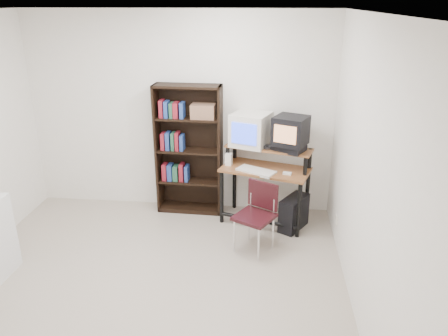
# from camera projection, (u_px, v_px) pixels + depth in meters

# --- Properties ---
(floor) EXTENTS (4.00, 4.00, 0.01)m
(floor) POSITION_uv_depth(u_px,v_px,m) (145.00, 292.00, 4.31)
(floor) COLOR #B8AA98
(floor) RESTS_ON ground
(ceiling) EXTENTS (4.00, 4.00, 0.01)m
(ceiling) POSITION_uv_depth(u_px,v_px,m) (122.00, 13.00, 3.37)
(ceiling) COLOR white
(ceiling) RESTS_ON back_wall
(back_wall) EXTENTS (4.00, 0.01, 2.60)m
(back_wall) POSITION_uv_depth(u_px,v_px,m) (180.00, 114.00, 5.69)
(back_wall) COLOR white
(back_wall) RESTS_ON floor
(front_wall) EXTENTS (4.00, 0.01, 2.60)m
(front_wall) POSITION_uv_depth(u_px,v_px,m) (7.00, 329.00, 1.98)
(front_wall) COLOR white
(front_wall) RESTS_ON floor
(right_wall) EXTENTS (0.01, 4.00, 2.60)m
(right_wall) POSITION_uv_depth(u_px,v_px,m) (368.00, 178.00, 3.65)
(right_wall) COLOR white
(right_wall) RESTS_ON floor
(computer_desk) EXTENTS (1.18, 0.82, 0.98)m
(computer_desk) POSITION_uv_depth(u_px,v_px,m) (266.00, 173.00, 5.46)
(computer_desk) COLOR brown
(computer_desk) RESTS_ON floor
(crt_monitor) EXTENTS (0.55, 0.55, 0.41)m
(crt_monitor) POSITION_uv_depth(u_px,v_px,m) (251.00, 129.00, 5.46)
(crt_monitor) COLOR silver
(crt_monitor) RESTS_ON computer_desk
(vcr) EXTENTS (0.44, 0.40, 0.08)m
(vcr) POSITION_uv_depth(u_px,v_px,m) (289.00, 148.00, 5.30)
(vcr) COLOR black
(vcr) RESTS_ON computer_desk
(crt_tv) EXTENTS (0.48, 0.48, 0.35)m
(crt_tv) POSITION_uv_depth(u_px,v_px,m) (291.00, 131.00, 5.23)
(crt_tv) COLOR black
(crt_tv) RESTS_ON vcr
(cd_spindle) EXTENTS (0.16, 0.16, 0.05)m
(cd_spindle) POSITION_uv_depth(u_px,v_px,m) (268.00, 147.00, 5.36)
(cd_spindle) COLOR #26262B
(cd_spindle) RESTS_ON computer_desk
(keyboard) EXTENTS (0.51, 0.41, 0.03)m
(keyboard) POSITION_uv_depth(u_px,v_px,m) (256.00, 171.00, 5.32)
(keyboard) COLOR silver
(keyboard) RESTS_ON computer_desk
(mousepad) EXTENTS (0.25, 0.22, 0.01)m
(mousepad) POSITION_uv_depth(u_px,v_px,m) (287.00, 175.00, 5.25)
(mousepad) COLOR black
(mousepad) RESTS_ON computer_desk
(mouse) EXTENTS (0.11, 0.08, 0.03)m
(mouse) POSITION_uv_depth(u_px,v_px,m) (287.00, 174.00, 5.24)
(mouse) COLOR white
(mouse) RESTS_ON mousepad
(desk_speaker) EXTENTS (0.09, 0.09, 0.17)m
(desk_speaker) POSITION_uv_depth(u_px,v_px,m) (229.00, 160.00, 5.51)
(desk_speaker) COLOR silver
(desk_speaker) RESTS_ON computer_desk
(pc_tower) EXTENTS (0.40, 0.49, 0.42)m
(pc_tower) POSITION_uv_depth(u_px,v_px,m) (294.00, 213.00, 5.44)
(pc_tower) COLOR black
(pc_tower) RESTS_ON floor
(school_chair) EXTENTS (0.54, 0.54, 0.79)m
(school_chair) POSITION_uv_depth(u_px,v_px,m) (257.00, 210.00, 4.91)
(school_chair) COLOR black
(school_chair) RESTS_ON floor
(bookshelf) EXTENTS (0.87, 0.32, 1.71)m
(bookshelf) POSITION_uv_depth(u_px,v_px,m) (189.00, 148.00, 5.70)
(bookshelf) COLOR black
(bookshelf) RESTS_ON floor
(wall_outlet) EXTENTS (0.02, 0.08, 0.12)m
(wall_outlet) POSITION_uv_depth(u_px,v_px,m) (336.00, 220.00, 5.08)
(wall_outlet) COLOR beige
(wall_outlet) RESTS_ON right_wall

